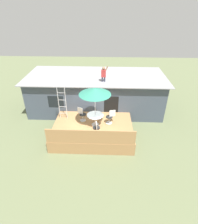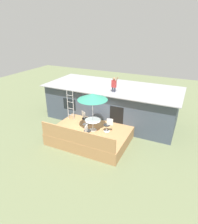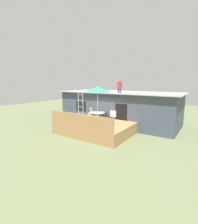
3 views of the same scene
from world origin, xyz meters
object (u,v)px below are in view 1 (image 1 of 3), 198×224
Objects in this scene: patio_table at (95,117)px; patio_chair_left at (82,114)px; patio_umbrella at (95,91)px; patio_chair_near at (96,128)px; patio_chair_right at (110,117)px; step_ladder at (62,103)px; person_figure at (104,73)px.

patio_chair_left is at bearing 150.67° from patio_table.
patio_chair_near is at bearing -83.01° from patio_umbrella.
patio_chair_right is 1.00× the size of patio_chair_near.
step_ladder is 1.98× the size of person_figure.
person_figure is at bearing 79.32° from patio_table.
patio_umbrella reaches higher than patio_table.
patio_umbrella is 2.64m from step_ladder.
patio_umbrella is 2.48m from person_figure.
patio_umbrella is 2.76× the size of patio_chair_near.
patio_chair_right is at bearing 21.77° from patio_chair_left.
step_ladder reaches higher than patio_chair_near.
patio_chair_left reaches higher than patio_table.
patio_umbrella is 2.29× the size of person_figure.
person_figure is 4.09m from patio_chair_near.
person_figure reaches higher than patio_chair_left.
patio_chair_left is (-0.91, 0.51, -1.89)m from patio_umbrella.
patio_chair_left is at bearing -11.15° from step_ladder.
patio_chair_right is (0.95, 0.26, -0.13)m from patio_table.
patio_chair_near is at bearing -83.01° from patio_table.
person_figure is at bearing -12.46° from patio_chair_near.
step_ladder is 3.47m from person_figure.
patio_umbrella is at bearing -100.68° from person_figure.
patio_chair_right is (3.15, -0.50, -0.64)m from step_ladder.
patio_chair_left is at bearing 26.93° from patio_chair_near.
patio_table is at bearing -0.00° from patio_chair_left.
patio_chair_left is 1.00× the size of patio_chair_right.
patio_chair_left is 1.88m from patio_chair_right.
patio_chair_right is at bearing -9.03° from step_ladder.
patio_chair_left is 1.86m from patio_chair_near.
step_ladder reaches higher than patio_table.
patio_table is 0.47× the size of step_ladder.
person_figure is 1.21× the size of patio_chair_left.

